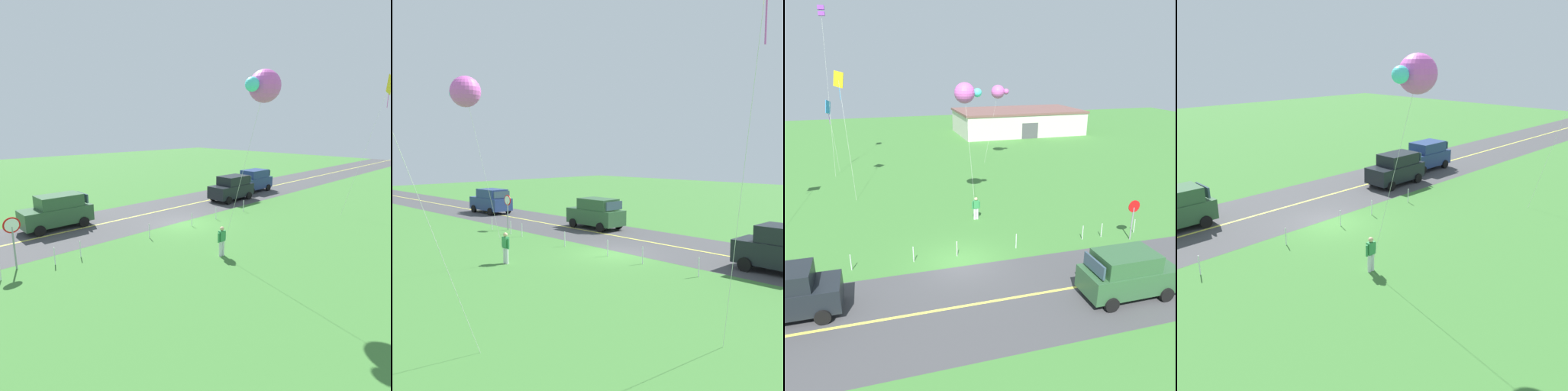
% 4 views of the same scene
% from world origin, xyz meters
% --- Properties ---
extents(ground_plane, '(120.00, 120.00, 0.10)m').
position_xyz_m(ground_plane, '(0.00, 0.00, -0.05)').
color(ground_plane, '#3D7533').
extents(asphalt_road, '(120.00, 7.00, 0.00)m').
position_xyz_m(asphalt_road, '(0.00, -4.00, 0.00)').
color(asphalt_road, '#424244').
rests_on(asphalt_road, ground).
extents(road_centre_stripe, '(120.00, 0.16, 0.00)m').
position_xyz_m(road_centre_stripe, '(0.00, -4.00, 0.01)').
color(road_centre_stripe, '#E5E04C').
rests_on(road_centre_stripe, asphalt_road).
extents(car_suv_foreground, '(4.40, 2.12, 2.24)m').
position_xyz_m(car_suv_foreground, '(6.63, -5.19, 1.15)').
color(car_suv_foreground, '#2D5633').
rests_on(car_suv_foreground, ground).
extents(stop_sign, '(0.76, 0.08, 2.56)m').
position_xyz_m(stop_sign, '(10.62, -0.10, 1.80)').
color(stop_sign, gray).
rests_on(stop_sign, ground).
extents(person_adult_near, '(0.58, 0.22, 1.60)m').
position_xyz_m(person_adult_near, '(2.34, 5.61, 0.86)').
color(person_adult_near, silver).
rests_on(person_adult_near, ground).
extents(kite_red_low, '(1.90, 2.84, 9.07)m').
position_xyz_m(kite_red_low, '(2.22, 7.74, 8.37)').
color(kite_red_low, silver).
rests_on(kite_red_low, ground).
extents(kite_yellow_high, '(1.00, 3.78, 9.71)m').
position_xyz_m(kite_yellow_high, '(-6.25, 15.23, 8.85)').
color(kite_yellow_high, silver).
rests_on(kite_yellow_high, ground).
extents(kite_green_far, '(2.72, 1.40, 8.07)m').
position_xyz_m(kite_green_far, '(9.01, 20.98, 7.37)').
color(kite_green_far, silver).
rests_on(kite_green_far, ground).
extents(kite_pink_drift, '(0.57, 1.13, 7.00)m').
position_xyz_m(kite_pink_drift, '(-7.81, 21.11, 6.19)').
color(kite_pink_drift, silver).
rests_on(kite_pink_drift, ground).
extents(kite_orange_near, '(0.56, 3.51, 15.15)m').
position_xyz_m(kite_orange_near, '(-7.50, 22.66, 14.65)').
color(kite_orange_near, silver).
rests_on(kite_orange_near, ground).
extents(warehouse_distant, '(18.36, 10.20, 3.50)m').
position_xyz_m(warehouse_distant, '(17.45, 36.94, 1.75)').
color(warehouse_distant, beige).
rests_on(warehouse_distant, ground).
extents(fence_post_0, '(0.05, 0.05, 0.90)m').
position_xyz_m(fence_post_0, '(-5.80, 0.70, 0.45)').
color(fence_post_0, silver).
rests_on(fence_post_0, ground).
extents(fence_post_1, '(0.05, 0.05, 0.90)m').
position_xyz_m(fence_post_1, '(-2.54, 0.70, 0.45)').
color(fence_post_1, silver).
rests_on(fence_post_1, ground).
extents(fence_post_2, '(0.05, 0.05, 0.90)m').
position_xyz_m(fence_post_2, '(-0.12, 0.70, 0.45)').
color(fence_post_2, silver).
rests_on(fence_post_2, ground).
extents(fence_post_3, '(0.05, 0.05, 0.90)m').
position_xyz_m(fence_post_3, '(3.43, 0.70, 0.45)').
color(fence_post_3, silver).
rests_on(fence_post_3, ground).
extents(fence_post_4, '(0.05, 0.05, 0.90)m').
position_xyz_m(fence_post_4, '(7.79, 0.70, 0.45)').
color(fence_post_4, silver).
rests_on(fence_post_4, ground).
extents(fence_post_5, '(0.05, 0.05, 0.90)m').
position_xyz_m(fence_post_5, '(9.11, 0.70, 0.45)').
color(fence_post_5, silver).
rests_on(fence_post_5, ground).
extents(fence_post_6, '(0.05, 0.05, 0.90)m').
position_xyz_m(fence_post_6, '(11.48, 0.70, 0.45)').
color(fence_post_6, silver).
rests_on(fence_post_6, ground).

